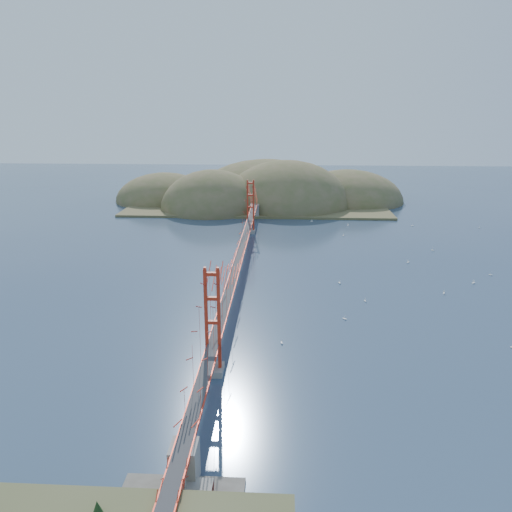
# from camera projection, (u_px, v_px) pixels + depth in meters

# --- Properties ---
(ground) EXTENTS (320.00, 320.00, 0.00)m
(ground) POSITION_uv_depth(u_px,v_px,m) (239.00, 278.00, 81.18)
(ground) COLOR #2E425D
(ground) RESTS_ON ground
(bridge) EXTENTS (2.20, 94.40, 12.00)m
(bridge) POSITION_uv_depth(u_px,v_px,m) (238.00, 236.00, 79.32)
(bridge) COLOR gray
(bridge) RESTS_ON ground
(promontory) EXTENTS (9.00, 6.00, 0.24)m
(promontory) POSITION_uv_depth(u_px,v_px,m) (179.00, 507.00, 34.81)
(promontory) COLOR #59544C
(promontory) RESTS_ON ground
(fort) EXTENTS (3.70, 2.30, 1.75)m
(fort) POSITION_uv_depth(u_px,v_px,m) (186.00, 494.00, 35.30)
(fort) COLOR maroon
(fort) RESTS_ON ground
(far_headlands) EXTENTS (84.00, 58.00, 25.00)m
(far_headlands) POSITION_uv_depth(u_px,v_px,m) (267.00, 201.00, 146.53)
(far_headlands) COLOR brown
(far_headlands) RESTS_ON ground
(sailboat_8) EXTENTS (0.68, 0.68, 0.71)m
(sailboat_8) POSITION_uv_depth(u_px,v_px,m) (408.00, 262.00, 89.05)
(sailboat_8) COLOR white
(sailboat_8) RESTS_ON ground
(sailboat_7) EXTENTS (0.60, 0.52, 0.69)m
(sailboat_7) POSITION_uv_depth(u_px,v_px,m) (412.00, 225.00, 115.93)
(sailboat_7) COLOR white
(sailboat_7) RESTS_ON ground
(sailboat_17) EXTENTS (0.48, 0.40, 0.56)m
(sailboat_17) POSITION_uv_depth(u_px,v_px,m) (479.00, 228.00, 113.80)
(sailboat_17) COLOR white
(sailboat_17) RESTS_ON ground
(sailboat_12) EXTENTS (0.55, 0.51, 0.62)m
(sailboat_12) POSITION_uv_depth(u_px,v_px,m) (312.00, 221.00, 120.55)
(sailboat_12) COLOR white
(sailboat_12) RESTS_ON ground
(sailboat_6) EXTENTS (0.60, 0.60, 0.64)m
(sailboat_6) POSITION_uv_depth(u_px,v_px,m) (345.00, 318.00, 65.56)
(sailboat_6) COLOR white
(sailboat_6) RESTS_ON ground
(sailboat_10) EXTENTS (0.44, 0.52, 0.60)m
(sailboat_10) POSITION_uv_depth(u_px,v_px,m) (282.00, 342.00, 58.94)
(sailboat_10) COLOR white
(sailboat_10) RESTS_ON ground
(sailboat_3) EXTENTS (0.53, 0.53, 0.56)m
(sailboat_3) POSITION_uv_depth(u_px,v_px,m) (343.00, 235.00, 107.45)
(sailboat_3) COLOR white
(sailboat_3) RESTS_ON ground
(sailboat_0) EXTENTS (0.61, 0.61, 0.69)m
(sailboat_0) POSITION_uv_depth(u_px,v_px,m) (340.00, 282.00, 78.77)
(sailboat_0) COLOR white
(sailboat_0) RESTS_ON ground
(sailboat_4) EXTENTS (0.70, 0.70, 0.74)m
(sailboat_4) POSITION_uv_depth(u_px,v_px,m) (473.00, 282.00, 78.70)
(sailboat_4) COLOR white
(sailboat_4) RESTS_ON ground
(sailboat_11) EXTENTS (0.59, 0.59, 0.61)m
(sailboat_11) POSITION_uv_depth(u_px,v_px,m) (490.00, 274.00, 82.54)
(sailboat_11) COLOR white
(sailboat_11) RESTS_ON ground
(sailboat_1) EXTENTS (0.51, 0.55, 0.62)m
(sailboat_1) POSITION_uv_depth(u_px,v_px,m) (365.00, 300.00, 71.53)
(sailboat_1) COLOR white
(sailboat_1) RESTS_ON ground
(sailboat_15) EXTENTS (0.66, 0.66, 0.70)m
(sailboat_15) POSITION_uv_depth(u_px,v_px,m) (433.00, 250.00, 96.46)
(sailboat_15) COLOR white
(sailboat_15) RESTS_ON ground
(sailboat_14) EXTENTS (0.60, 0.60, 0.67)m
(sailboat_14) POSITION_uv_depth(u_px,v_px,m) (444.00, 293.00, 74.39)
(sailboat_14) COLOR white
(sailboat_14) RESTS_ON ground
(sailboat_extra_0) EXTENTS (0.52, 0.58, 0.66)m
(sailboat_extra_0) POSITION_uv_depth(u_px,v_px,m) (348.00, 225.00, 116.37)
(sailboat_extra_0) COLOR white
(sailboat_extra_0) RESTS_ON ground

